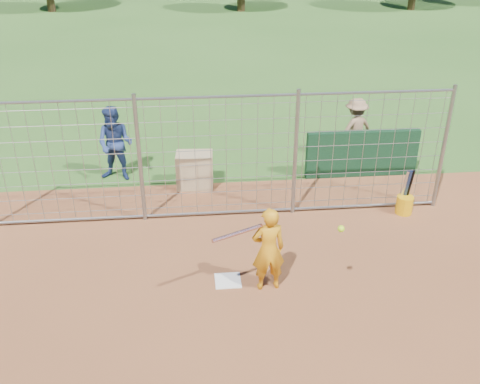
{
  "coord_description": "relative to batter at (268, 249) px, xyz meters",
  "views": [
    {
      "loc": [
        -0.49,
        -7.42,
        5.43
      ],
      "look_at": [
        0.3,
        0.8,
        1.15
      ],
      "focal_mm": 40.0,
      "sensor_mm": 36.0,
      "label": 1
    }
  ],
  "objects": [
    {
      "name": "home_plate",
      "position": [
        -0.63,
        0.22,
        -0.73
      ],
      "size": [
        0.43,
        0.43,
        0.02
      ],
      "primitive_type": "cube",
      "color": "silver",
      "rests_on": "ground"
    },
    {
      "name": "equipment_bin",
      "position": [
        -1.1,
        3.8,
        -0.34
      ],
      "size": [
        0.84,
        0.6,
        0.8
      ],
      "primitive_type": "cube",
      "rotation": [
        0.0,
        0.0,
        -0.07
      ],
      "color": "tan",
      "rests_on": "ground"
    },
    {
      "name": "bystander_c",
      "position": [
        2.88,
        5.03,
        0.03
      ],
      "size": [
        1.13,
        0.88,
        1.54
      ],
      "primitive_type": "imported",
      "rotation": [
        0.0,
        0.0,
        3.49
      ],
      "color": "#936E50",
      "rests_on": "ground"
    },
    {
      "name": "batter",
      "position": [
        0.0,
        0.0,
        0.0
      ],
      "size": [
        0.57,
        0.41,
        1.48
      ],
      "primitive_type": "imported",
      "rotation": [
        0.0,
        0.0,
        3.24
      ],
      "color": "orange",
      "rests_on": "ground"
    },
    {
      "name": "bucket_with_bats",
      "position": [
        3.13,
        2.18,
        -0.49
      ],
      "size": [
        0.34,
        0.34,
        0.97
      ],
      "color": "#E1A00B",
      "rests_on": "ground"
    },
    {
      "name": "bystander_a",
      "position": [
        -2.85,
        4.37,
        0.13
      ],
      "size": [
        0.99,
        0.86,
        1.73
      ],
      "primitive_type": "imported",
      "rotation": [
        0.0,
        0.0,
        -0.27
      ],
      "color": "navy",
      "rests_on": "ground"
    },
    {
      "name": "equipment_in_play",
      "position": [
        -0.14,
        -0.28,
        0.5
      ],
      "size": [
        1.96,
        0.51,
        0.22
      ],
      "color": "silver",
      "rests_on": "ground"
    },
    {
      "name": "backstop_fence",
      "position": [
        -0.63,
        2.42,
        0.52
      ],
      "size": [
        9.08,
        0.08,
        2.6
      ],
      "color": "gray",
      "rests_on": "ground"
    },
    {
      "name": "dugout_wall",
      "position": [
        2.77,
        4.02,
        -0.19
      ],
      "size": [
        2.6,
        0.2,
        1.1
      ],
      "primitive_type": "cube",
      "color": "#11381E",
      "rests_on": "ground"
    },
    {
      "name": "ground",
      "position": [
        -0.63,
        0.42,
        -0.74
      ],
      "size": [
        100.0,
        100.0,
        0.0
      ],
      "primitive_type": "plane",
      "color": "#2D591E",
      "rests_on": "ground"
    }
  ]
}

